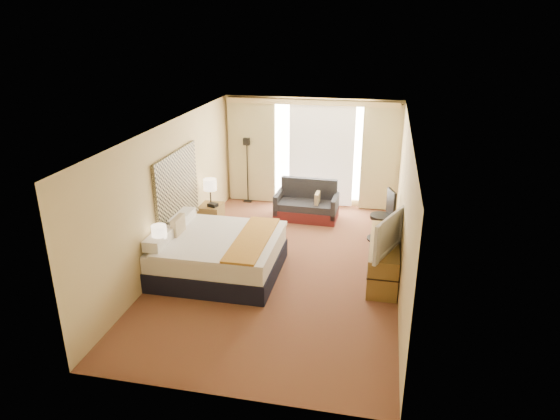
% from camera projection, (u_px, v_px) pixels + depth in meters
% --- Properties ---
extents(floor, '(4.20, 7.00, 0.02)m').
position_uv_depth(floor, '(282.00, 266.00, 9.28)').
color(floor, maroon).
rests_on(floor, ground).
extents(ceiling, '(4.20, 7.00, 0.02)m').
position_uv_depth(ceiling, '(282.00, 128.00, 8.35)').
color(ceiling, silver).
rests_on(ceiling, wall_back).
extents(wall_back, '(4.20, 0.02, 2.60)m').
position_uv_depth(wall_back, '(311.00, 152.00, 12.01)').
color(wall_back, '#DEC787').
rests_on(wall_back, ground).
extents(wall_front, '(4.20, 0.02, 2.60)m').
position_uv_depth(wall_front, '(219.00, 304.00, 5.62)').
color(wall_front, '#DEC787').
rests_on(wall_front, ground).
extents(wall_left, '(0.02, 7.00, 2.60)m').
position_uv_depth(wall_left, '(171.00, 193.00, 9.22)').
color(wall_left, '#DEC787').
rests_on(wall_left, ground).
extents(wall_right, '(0.02, 7.00, 2.60)m').
position_uv_depth(wall_right, '(404.00, 209.00, 8.41)').
color(wall_right, '#DEC787').
rests_on(wall_right, ground).
extents(headboard, '(0.06, 1.85, 1.50)m').
position_uv_depth(headboard, '(177.00, 190.00, 9.40)').
color(headboard, black).
rests_on(headboard, wall_left).
extents(nightstand_left, '(0.45, 0.52, 0.55)m').
position_uv_depth(nightstand_left, '(163.00, 269.00, 8.58)').
color(nightstand_left, brown).
rests_on(nightstand_left, floor).
extents(nightstand_right, '(0.45, 0.52, 0.55)m').
position_uv_depth(nightstand_right, '(212.00, 217.00, 10.87)').
color(nightstand_right, brown).
rests_on(nightstand_right, floor).
extents(media_dresser, '(0.50, 1.80, 0.70)m').
position_uv_depth(media_dresser, '(383.00, 258.00, 8.80)').
color(media_dresser, brown).
rests_on(media_dresser, floor).
extents(window, '(2.30, 0.02, 2.30)m').
position_uv_depth(window, '(322.00, 152.00, 11.93)').
color(window, silver).
rests_on(window, wall_back).
extents(curtains, '(4.12, 0.19, 2.56)m').
position_uv_depth(curtains, '(311.00, 149.00, 11.87)').
color(curtains, beige).
rests_on(curtains, floor).
extents(bed, '(2.12, 1.94, 1.03)m').
position_uv_depth(bed, '(218.00, 254.00, 8.90)').
color(bed, black).
rests_on(bed, floor).
extents(loveseat, '(1.43, 0.80, 0.88)m').
position_uv_depth(loveseat, '(307.00, 206.00, 11.44)').
color(loveseat, '#591919').
rests_on(loveseat, floor).
extents(floor_lamp, '(0.21, 0.21, 1.62)m').
position_uv_depth(floor_lamp, '(247.00, 157.00, 12.18)').
color(floor_lamp, black).
rests_on(floor_lamp, floor).
extents(desk_chair, '(0.53, 0.53, 1.08)m').
position_uv_depth(desk_chair, '(384.00, 218.00, 10.24)').
color(desk_chair, black).
rests_on(desk_chair, floor).
extents(lamp_left, '(0.25, 0.25, 0.53)m').
position_uv_depth(lamp_left, '(159.00, 232.00, 8.36)').
color(lamp_left, black).
rests_on(lamp_left, nightstand_left).
extents(lamp_right, '(0.28, 0.28, 0.58)m').
position_uv_depth(lamp_right, '(210.00, 185.00, 10.59)').
color(lamp_right, black).
rests_on(lamp_right, nightstand_right).
extents(tissue_box, '(0.16, 0.16, 0.12)m').
position_uv_depth(tissue_box, '(164.00, 248.00, 8.60)').
color(tissue_box, '#7FA5C4').
rests_on(tissue_box, nightstand_left).
extents(telephone, '(0.23, 0.20, 0.08)m').
position_uv_depth(telephone, '(213.00, 205.00, 10.65)').
color(telephone, black).
rests_on(telephone, nightstand_right).
extents(television, '(0.57, 1.12, 0.66)m').
position_uv_depth(television, '(383.00, 233.00, 8.16)').
color(television, black).
rests_on(television, media_dresser).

